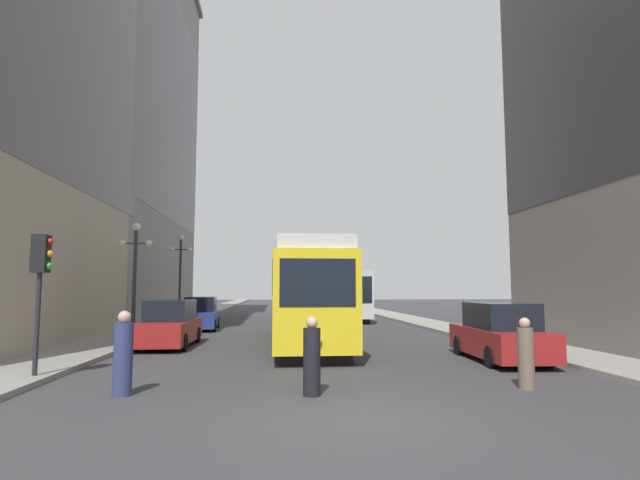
# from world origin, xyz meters

# --- Properties ---
(ground_plane) EXTENTS (200.00, 200.00, 0.00)m
(ground_plane) POSITION_xyz_m (0.00, 0.00, 0.00)
(ground_plane) COLOR #38383A
(sidewalk_left) EXTENTS (2.56, 120.00, 0.15)m
(sidewalk_left) POSITION_xyz_m (-8.20, 40.00, 0.07)
(sidewalk_left) COLOR gray
(sidewalk_left) RESTS_ON ground
(sidewalk_right) EXTENTS (2.56, 120.00, 0.15)m
(sidewalk_right) POSITION_xyz_m (8.20, 40.00, 0.07)
(sidewalk_right) COLOR gray
(sidewalk_right) RESTS_ON ground
(streetcar) EXTENTS (2.73, 13.56, 3.89)m
(streetcar) POSITION_xyz_m (-0.30, 12.31, 2.10)
(streetcar) COLOR black
(streetcar) RESTS_ON ground
(transit_bus) EXTENTS (2.97, 13.01, 3.45)m
(transit_bus) POSITION_xyz_m (3.68, 29.38, 1.95)
(transit_bus) COLOR black
(transit_bus) RESTS_ON ground
(parked_car_left_near) EXTENTS (2.06, 4.36, 1.82)m
(parked_car_left_near) POSITION_xyz_m (-5.62, 19.89, 0.84)
(parked_car_left_near) COLOR black
(parked_car_left_near) RESTS_ON ground
(parked_car_left_mid) EXTENTS (1.92, 4.93, 1.82)m
(parked_car_left_mid) POSITION_xyz_m (-5.62, 11.66, 0.84)
(parked_car_left_mid) COLOR black
(parked_car_left_mid) RESTS_ON ground
(parked_car_right_far) EXTENTS (2.04, 4.76, 1.82)m
(parked_car_right_far) POSITION_xyz_m (5.62, 6.66, 0.84)
(parked_car_right_far) COLOR black
(parked_car_right_far) RESTS_ON ground
(pedestrian_crossing_near) EXTENTS (0.40, 0.40, 1.79)m
(pedestrian_crossing_near) POSITION_xyz_m (-4.69, 2.32, 0.83)
(pedestrian_crossing_near) COLOR navy
(pedestrian_crossing_near) RESTS_ON ground
(pedestrian_crossing_far) EXTENTS (0.37, 0.37, 1.66)m
(pedestrian_crossing_far) POSITION_xyz_m (-0.67, 1.97, 0.77)
(pedestrian_crossing_far) COLOR black
(pedestrian_crossing_far) RESTS_ON ground
(pedestrian_on_sidewalk) EXTENTS (0.36, 0.36, 1.60)m
(pedestrian_on_sidewalk) POSITION_xyz_m (4.24, 2.29, 0.75)
(pedestrian_on_sidewalk) COLOR #6B5B4C
(pedestrian_on_sidewalk) RESTS_ON ground
(traffic_light_near_left) EXTENTS (0.47, 0.36, 3.46)m
(traffic_light_near_left) POSITION_xyz_m (-7.30, 4.19, 2.81)
(traffic_light_near_left) COLOR #232328
(traffic_light_near_left) RESTS_ON sidewalk_left
(lamp_post_left_near) EXTENTS (1.41, 0.36, 4.97)m
(lamp_post_left_near) POSITION_xyz_m (-7.52, 13.43, 3.45)
(lamp_post_left_near) COLOR #333338
(lamp_post_left_near) RESTS_ON sidewalk_left
(lamp_post_left_far) EXTENTS (1.41, 0.36, 5.57)m
(lamp_post_left_far) POSITION_xyz_m (-7.52, 23.78, 3.80)
(lamp_post_left_far) COLOR #333338
(lamp_post_left_far) RESTS_ON sidewalk_left
(building_left_corner) EXTENTS (13.95, 22.49, 30.41)m
(building_left_corner) POSITION_xyz_m (-16.16, 30.12, 15.68)
(building_left_corner) COLOR gray
(building_left_corner) RESTS_ON ground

